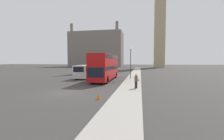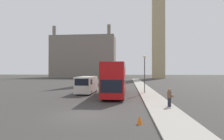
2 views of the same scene
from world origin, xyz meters
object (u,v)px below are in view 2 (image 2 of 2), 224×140
white_van (87,84)px  pedestrian (169,97)px  clock_tower (158,5)px  street_lamp (145,68)px  red_double_decker_bus (115,78)px

white_van → pedestrian: (9.68, -9.57, -0.37)m
clock_tower → street_lamp: size_ratio=12.14×
red_double_decker_bus → pedestrian: red_double_decker_bus is taller
white_van → street_lamp: 8.77m
pedestrian → white_van: bearing=135.3°
clock_tower → street_lamp: clock_tower is taller
street_lamp → clock_tower: bearing=78.4°
pedestrian → street_lamp: 10.12m
red_double_decker_bus → white_van: size_ratio=1.87×
red_double_decker_bus → pedestrian: bearing=-55.1°
clock_tower → street_lamp: 63.94m
red_double_decker_bus → pedestrian: 9.40m
clock_tower → white_van: clock_tower is taller
clock_tower → pedestrian: (-10.14, -65.20, -32.32)m
white_van → street_lamp: bearing=0.6°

